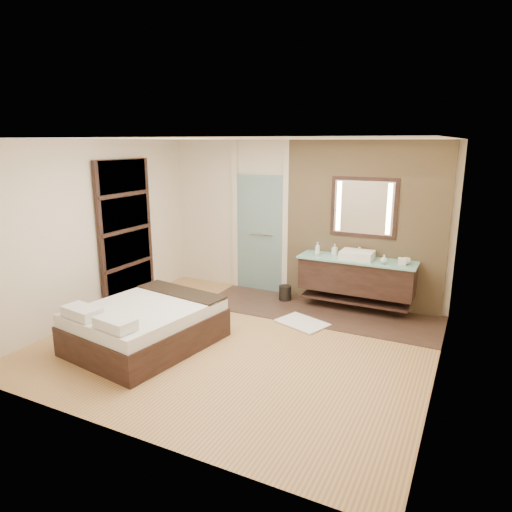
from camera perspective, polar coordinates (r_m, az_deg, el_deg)
The scene contains 15 objects.
floor at distance 6.35m, azimuth -2.12°, elevation -10.73°, with size 5.00×5.00×0.00m, color #97653F.
tile_strip at distance 7.49m, azimuth 7.85°, elevation -6.83°, with size 3.80×1.30×0.01m, color #32221B.
stone_wall at distance 7.57m, azimuth 13.26°, elevation 3.72°, with size 2.60×0.08×2.70m, color #A3845D.
vanity at distance 7.47m, azimuth 12.41°, elevation -2.44°, with size 1.85×0.55×0.88m.
mirror_unit at distance 7.48m, azimuth 13.30°, elevation 5.92°, with size 1.06×0.04×0.96m.
frosted_door at distance 8.21m, azimuth 0.50°, elevation 3.42°, with size 1.10×0.12×2.70m.
shoji_partition at distance 7.81m, azimuth -15.92°, elevation 2.82°, with size 0.06×1.20×2.40m.
bed at distance 6.33m, azimuth -13.63°, elevation -8.39°, with size 1.70×2.00×0.70m.
bath_mat at distance 6.97m, azimuth 5.80°, elevation -8.29°, with size 0.72×0.50×0.02m, color white.
waste_bin at distance 7.90m, azimuth 3.64°, elevation -4.65°, with size 0.21×0.21×0.26m, color black.
tissue_box at distance 7.20m, azimuth 17.80°, elevation -0.67°, with size 0.12×0.12×0.10m, color silver.
soap_bottle_a at distance 7.52m, azimuth 7.70°, elevation 0.94°, with size 0.08×0.08×0.21m, color white.
soap_bottle_b at distance 7.59m, azimuth 9.81°, elevation 0.84°, with size 0.08×0.08×0.17m, color #B2B2B2.
soap_bottle_c at distance 7.17m, azimuth 15.70°, elevation -0.39°, with size 0.11×0.11×0.14m, color #A1CAC6.
cup at distance 7.24m, azimuth 18.26°, elevation -0.61°, with size 0.12×0.12×0.10m, color white.
Camera 1 is at (2.76, -5.06, 2.67)m, focal length 32.00 mm.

